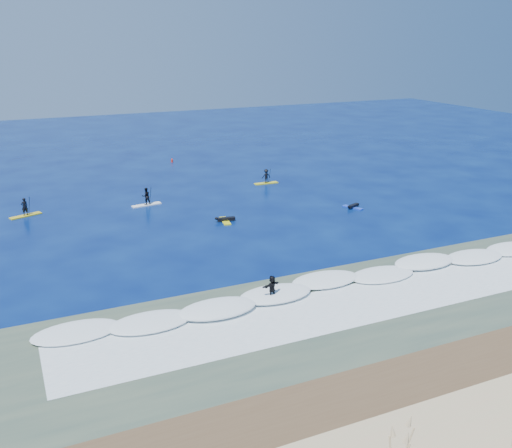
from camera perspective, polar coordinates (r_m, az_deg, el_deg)
name	(u,v)px	position (r m, az deg, el deg)	size (l,w,h in m)	color
ground	(253,240)	(45.53, -0.28, -1.57)	(160.00, 160.00, 0.00)	#031148
wet_sand_strip	(438,382)	(29.24, 17.76, -14.77)	(90.00, 5.00, 0.08)	#4F3A25
shallow_water	(350,314)	(34.27, 9.41, -8.87)	(90.00, 13.00, 0.01)	#35483C
breaking_wave	(316,288)	(37.30, 6.03, -6.37)	(40.00, 6.00, 0.30)	white
whitewater	(341,307)	(35.01, 8.51, -8.21)	(34.00, 5.00, 0.02)	silver
sup_paddler_left	(25,210)	(55.27, -22.10, 1.34)	(2.86, 1.67, 1.96)	gold
sup_paddler_center	(146,198)	(55.45, -10.93, 2.59)	(2.93, 1.14, 2.00)	white
sup_paddler_right	(266,177)	(62.57, 1.02, 4.71)	(2.68, 0.77, 1.87)	gold
prone_paddler_near	(225,220)	(49.97, -3.11, 0.44)	(1.80, 2.32, 0.47)	#D0D417
prone_paddler_far	(353,207)	(54.55, 9.66, 1.74)	(1.56, 2.08, 0.43)	blue
wave_surfer	(272,288)	(35.08, 1.61, -6.41)	(2.17, 1.13, 1.51)	white
marker_buoy	(172,160)	(74.09, -8.40, 6.31)	(0.24, 0.24, 0.59)	red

